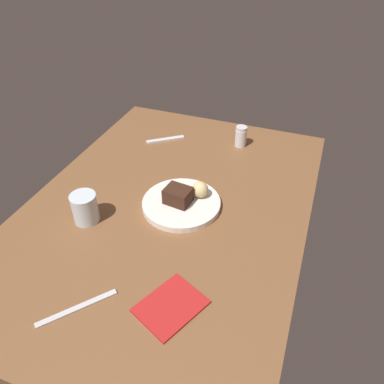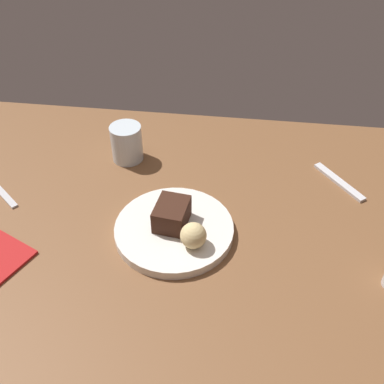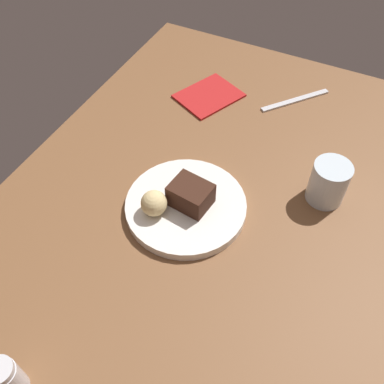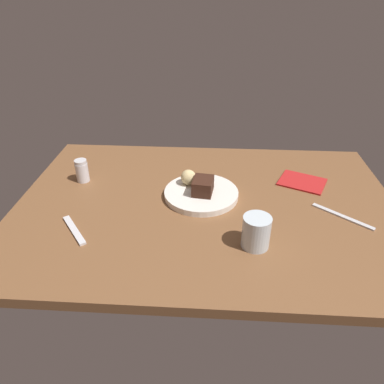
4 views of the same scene
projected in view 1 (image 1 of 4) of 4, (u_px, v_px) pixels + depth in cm
name	position (u px, v px, depth cm)	size (l,w,h in cm)	color
dining_table	(167.00, 210.00, 116.97)	(120.00, 84.00, 3.00)	brown
dessert_plate	(181.00, 204.00, 115.54)	(24.01, 24.01, 1.95)	white
chocolate_cake_slice	(178.00, 196.00, 113.27)	(7.70, 6.17, 4.91)	#381E14
bread_roll	(200.00, 189.00, 115.47)	(5.08, 5.08, 5.08)	#DBC184
salt_shaker	(241.00, 136.00, 142.28)	(4.36, 4.36, 7.97)	silver
water_glass	(85.00, 208.00, 108.57)	(7.52, 7.52, 9.01)	silver
dessert_spoon	(165.00, 139.00, 147.54)	(15.00, 1.80, 0.70)	silver
butter_knife	(77.00, 308.00, 87.00)	(19.00, 1.40, 0.50)	silver
folded_napkin	(171.00, 306.00, 87.39)	(14.96, 11.82, 0.60)	#B21E1E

